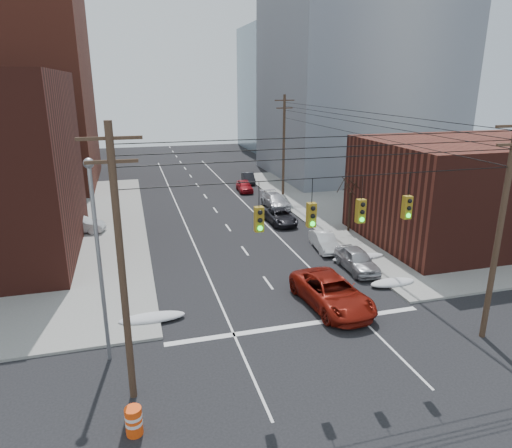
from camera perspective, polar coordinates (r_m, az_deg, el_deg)
ground at (r=19.79m, az=12.54°, el=-21.31°), size 160.00×160.00×0.00m
sidewalk_ne at (r=54.77m, az=24.56°, el=2.90°), size 40.00×40.00×0.15m
building_brick_far at (r=89.48m, az=-27.83°, el=11.37°), size 22.00×18.00×12.00m
building_office at (r=64.74m, az=12.46°, el=17.16°), size 22.00×20.00×25.00m
building_glass at (r=89.32m, az=5.54°, el=16.43°), size 20.00×18.00×22.00m
building_storefront at (r=40.05m, az=25.23°, el=3.79°), size 16.00×12.00×8.00m
utility_pole_left at (r=17.64m, az=-16.49°, el=-4.85°), size 2.20×0.28×11.00m
utility_pole_right at (r=24.08m, az=28.21°, el=-0.31°), size 2.20×0.28×11.00m
utility_pole_far at (r=50.58m, az=3.49°, el=9.95°), size 2.20×0.28×11.00m
traffic_signals at (r=18.92m, az=10.04°, el=1.54°), size 17.00×0.42×2.02m
street_light at (r=20.59m, az=-19.19°, el=-2.63°), size 0.44×0.44×9.32m
bare_tree at (r=38.99m, az=11.62°, el=2.23°), size 2.09×2.20×4.93m
snow_nw at (r=25.43m, az=-12.85°, el=-11.36°), size 3.50×1.08×0.42m
snow_ne at (r=30.06m, az=16.70°, el=-7.03°), size 3.00×1.08×0.42m
snow_east_far at (r=33.62m, az=12.68°, el=-4.08°), size 4.00×1.08×0.42m
red_pickup at (r=26.39m, az=9.46°, el=-8.45°), size 3.39×6.41×1.72m
parked_car_a at (r=31.67m, az=12.49°, el=-4.37°), size 1.89×4.46×1.51m
parked_car_b at (r=35.07m, az=8.56°, el=-2.15°), size 1.85×4.15×1.32m
parked_car_c at (r=41.16m, az=3.05°, el=0.93°), size 2.23×4.64×1.28m
parked_car_d at (r=46.40m, az=2.42°, el=2.92°), size 2.14×4.95×1.42m
parked_car_e at (r=53.33m, az=-1.46°, el=4.78°), size 1.84×4.03×1.34m
parked_car_f at (r=57.83m, az=-0.98°, el=5.75°), size 1.86×4.09×1.30m
lot_car_a at (r=40.94m, az=-21.16°, el=-0.08°), size 4.25×2.37×1.33m
lot_car_b at (r=43.92m, az=-24.03°, el=0.74°), size 5.31×3.22×1.38m
lot_car_c at (r=41.08m, az=-28.48°, el=-1.06°), size 4.54×2.85×1.23m
construction_barrel at (r=18.41m, az=-15.03°, el=-22.66°), size 0.76×0.76×1.10m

